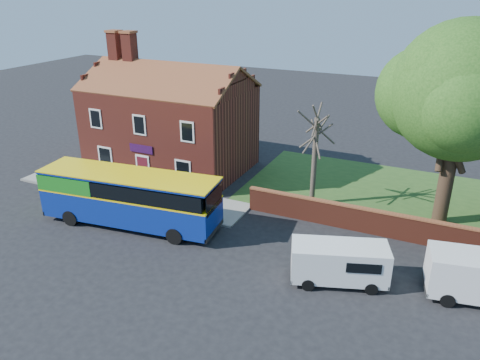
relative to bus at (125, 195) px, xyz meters
The scene contains 10 objects.
ground 4.96m from the bus, 23.07° to the right, with size 120.00×120.00×0.00m, color black.
pavement 5.20m from the bus, 125.25° to the left, with size 18.00×3.50×0.12m, color gray.
kerb 4.02m from the bus, 141.70° to the left, with size 18.00×0.15×0.14m, color slate.
grass_strip 20.62m from the bus, 33.10° to the left, with size 26.00×12.00×0.04m, color #426B28.
shop_building 10.22m from the bus, 106.21° to the left, with size 12.30×8.13×10.50m.
boundary_wall 18.01m from the bus, 16.86° to the left, with size 22.00×0.38×1.60m.
bus is the anchor object (origin of this frame).
van_near 13.63m from the bus, ahead, with size 5.13×3.35×2.09m.
large_tree 20.84m from the bus, 25.89° to the left, with size 10.17×8.05×12.40m.
bare_tree 12.45m from the bus, 38.24° to the left, with size 2.49×2.97×6.65m.
Camera 1 is at (13.32, -18.89, 13.97)m, focal length 35.00 mm.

